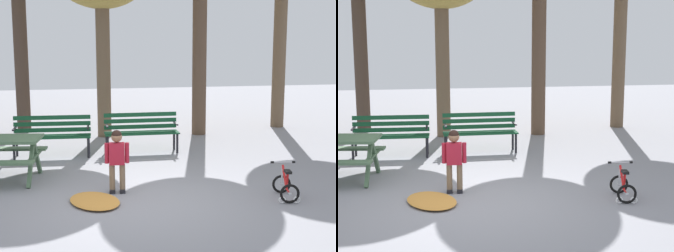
# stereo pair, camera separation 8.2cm
# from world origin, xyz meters

# --- Properties ---
(ground) EXTENTS (36.00, 36.00, 0.00)m
(ground) POSITION_xyz_m (0.00, 0.00, 0.00)
(ground) COLOR gray
(park_bench_far_left) EXTENTS (1.62, 0.55, 0.85)m
(park_bench_far_left) POSITION_xyz_m (-1.35, 3.43, 0.51)
(park_bench_far_left) COLOR #144728
(park_bench_far_left) RESTS_ON ground
(park_bench_left) EXTENTS (1.60, 0.47, 0.85)m
(park_bench_left) POSITION_xyz_m (0.54, 3.50, 0.51)
(park_bench_left) COLOR #144728
(park_bench_left) RESTS_ON ground
(child_standing) EXTENTS (0.39, 0.19, 1.03)m
(child_standing) POSITION_xyz_m (-0.26, 0.59, 0.60)
(child_standing) COLOR #7F664C
(child_standing) RESTS_ON ground
(kids_bicycle) EXTENTS (0.44, 0.60, 0.54)m
(kids_bicycle) POSITION_xyz_m (2.28, -0.20, 0.20)
(kids_bicycle) COLOR black
(kids_bicycle) RESTS_ON ground
(leaf_pile) EXTENTS (1.00, 1.17, 0.07)m
(leaf_pile) POSITION_xyz_m (-0.65, 0.13, 0.04)
(leaf_pile) COLOR #C68438
(leaf_pile) RESTS_ON ground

